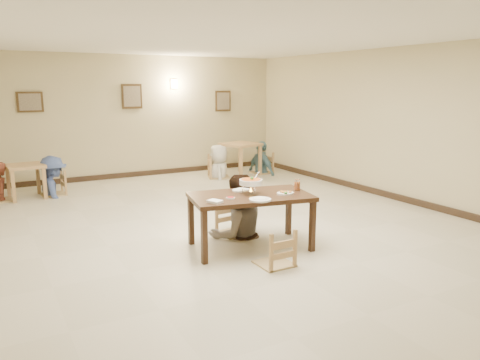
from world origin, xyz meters
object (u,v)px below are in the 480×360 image
bg_chair_lr (52,172)px  bg_chair_rl (219,156)px  bg_diner_c (219,145)px  drink_glass (297,185)px  bg_diner_b (51,156)px  bg_table_left (25,171)px  bg_table_right (240,149)px  curry_warmer (251,182)px  main_table (250,200)px  chair_far (233,205)px  main_diner (237,174)px  chair_near (275,230)px  bg_chair_rr (262,154)px  bg_diner_d (262,141)px

bg_chair_lr → bg_chair_rl: (3.88, 0.01, 0.04)m
bg_chair_rl → bg_diner_c: bg_diner_c is taller
drink_glass → bg_diner_b: (-2.69, 4.93, -0.02)m
bg_diner_c → bg_chair_lr: bearing=-68.6°
bg_table_left → bg_chair_rl: bearing=0.8°
drink_glass → bg_table_right: 5.29m
curry_warmer → bg_table_left: (-2.51, 4.75, -0.38)m
main_table → bg_table_left: size_ratio=2.34×
bg_table_right → curry_warmer: bearing=-117.5°
main_table → chair_far: bearing=93.4°
bg_chair_lr → bg_table_left: bearing=-87.9°
main_diner → bg_table_right: main_diner is taller
chair_far → chair_near: (-0.15, -1.38, -0.01)m
drink_glass → bg_chair_rr: (2.45, 4.96, -0.33)m
curry_warmer → drink_glass: (0.70, -0.13, -0.09)m
chair_near → bg_table_left: 6.00m
bg_table_left → bg_diner_d: bearing=0.8°
bg_table_left → chair_far: bearing=-58.0°
chair_far → chair_near: size_ratio=1.01×
bg_chair_lr → bg_chair_rl: bg_chair_rl is taller
drink_glass → bg_diner_d: size_ratio=0.10×
chair_near → main_table: bearing=-95.2°
main_table → main_diner: (0.11, 0.59, 0.26)m
chair_far → curry_warmer: (-0.06, -0.64, 0.47)m
bg_table_right → bg_diner_d: (0.63, -0.00, 0.16)m
chair_far → main_table: bearing=-104.2°
chair_near → bg_chair_rl: bg_chair_rl is taller
chair_far → bg_diner_c: bg_diner_c is taller
main_table → drink_glass: bearing=3.5°
bg_chair_rl → bg_diner_d: 1.30m
main_table → main_diner: size_ratio=0.95×
bg_diner_d → chair_near: bearing=142.8°
main_diner → bg_diner_c: 4.61m
bg_table_left → bg_diner_d: (5.65, 0.08, 0.28)m
bg_diner_d → chair_far: bearing=136.5°
drink_glass → bg_chair_rl: (1.19, 4.93, -0.31)m
drink_glass → bg_diner_b: bearing=118.7°
drink_glass → bg_diner_c: 5.07m
main_table → bg_chair_rr: size_ratio=1.74×
bg_table_left → bg_chair_rr: bearing=0.8°
curry_warmer → chair_near: bearing=-96.3°
bg_chair_rl → chair_near: bearing=178.8°
curry_warmer → bg_diner_c: 5.16m
drink_glass → bg_chair_lr: bg_chair_lr is taller
main_table → chair_far: (0.09, 0.67, -0.23)m
bg_chair_rr → bg_diner_c: bg_diner_c is taller
bg_chair_lr → bg_diner_d: size_ratio=0.59×
curry_warmer → bg_diner_c: (1.88, 4.81, -0.11)m
bg_chair_rr → bg_diner_d: bearing=-6.0°
chair_near → bg_chair_rr: 6.44m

